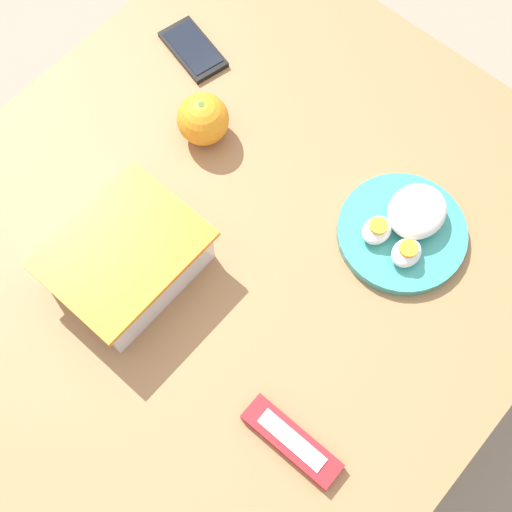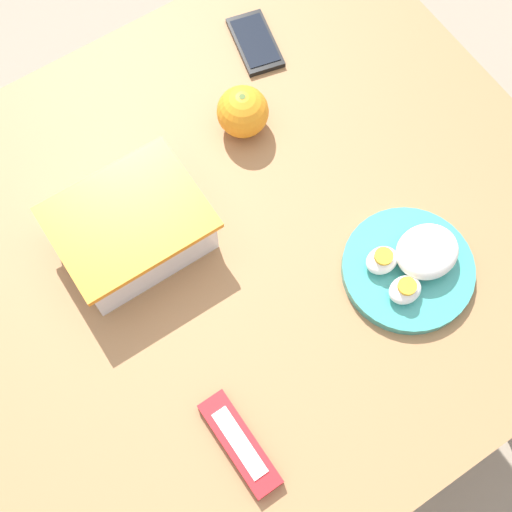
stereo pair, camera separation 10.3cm
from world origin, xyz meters
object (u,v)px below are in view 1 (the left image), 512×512
Objects in this scene: cell_phone at (193,49)px; orange_fruit at (203,119)px; food_container at (128,261)px; rice_plate at (405,227)px; candy_bar at (292,441)px.

orange_fruit is at bearing -130.22° from cell_phone.
orange_fruit is 0.17m from cell_phone.
food_container is at bearing -149.61° from cell_phone.
rice_plate is 1.32× the size of candy_bar.
food_container is 0.34m from candy_bar.
cell_phone is (0.11, 0.13, -0.04)m from orange_fruit.
cell_phone is at bearing 49.78° from orange_fruit.
food_container is 0.41m from cell_phone.
food_container is at bearing -161.75° from orange_fruit.
candy_bar is 1.10× the size of cell_phone.
candy_bar is at bearing -125.18° from cell_phone.
food_container reaches higher than orange_fruit.
food_container is 1.10× the size of rice_plate.
orange_fruit is 0.56× the size of candy_bar.
rice_plate reaches higher than candy_bar.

